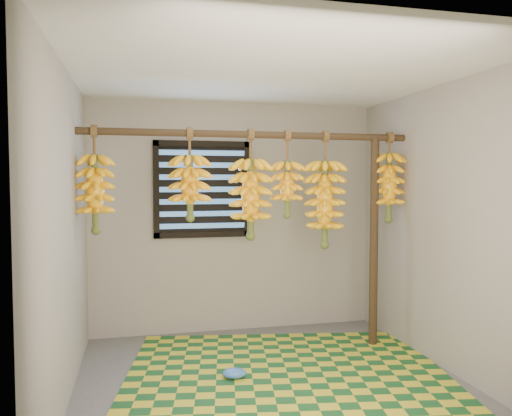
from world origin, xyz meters
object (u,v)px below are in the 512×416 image
object	(u,v)px
support_post	(374,242)
banana_bunch_d	(287,189)
woven_mat	(287,373)
banana_bunch_c	(251,199)
banana_bunch_e	(325,204)
plastic_bag	(234,373)
banana_bunch_a	(95,193)
banana_bunch_b	(190,188)
banana_bunch_f	(389,187)

from	to	relation	value
support_post	banana_bunch_d	xyz separation A→B (m)	(-0.87, -0.00, 0.51)
woven_mat	banana_bunch_c	size ratio (longest dim) A/B	2.66
banana_bunch_c	banana_bunch_e	xyz separation A→B (m)	(0.71, 0.00, -0.05)
woven_mat	banana_bunch_e	bearing A→B (deg)	44.77
banana_bunch_c	plastic_bag	bearing A→B (deg)	-115.59
banana_bunch_a	banana_bunch_c	distance (m)	1.34
banana_bunch_a	banana_bunch_b	world-z (taller)	same
support_post	banana_bunch_d	bearing A→B (deg)	-180.00
banana_bunch_a	banana_bunch_c	xyz separation A→B (m)	(1.34, -0.00, -0.06)
plastic_bag	banana_bunch_d	world-z (taller)	banana_bunch_d
banana_bunch_d	plastic_bag	bearing A→B (deg)	-138.33
banana_bunch_a	support_post	bearing A→B (deg)	0.00
woven_mat	banana_bunch_f	distance (m)	1.99
support_post	banana_bunch_b	bearing A→B (deg)	180.00
banana_bunch_c	banana_bunch_d	distance (m)	0.35
banana_bunch_a	banana_bunch_e	xyz separation A→B (m)	(2.05, 0.00, -0.11)
banana_bunch_e	banana_bunch_f	size ratio (longest dim) A/B	1.26
banana_bunch_f	banana_bunch_a	bearing A→B (deg)	-180.00
banana_bunch_a	banana_bunch_f	bearing A→B (deg)	0.00
banana_bunch_e	banana_bunch_d	bearing A→B (deg)	-180.00
banana_bunch_d	banana_bunch_a	bearing A→B (deg)	180.00
woven_mat	banana_bunch_d	size ratio (longest dim) A/B	3.28
support_post	banana_bunch_f	xyz separation A→B (m)	(0.15, 0.00, 0.53)
plastic_bag	banana_bunch_e	distance (m)	1.72
plastic_bag	banana_bunch_d	xyz separation A→B (m)	(0.60, 0.53, 1.46)
woven_mat	banana_bunch_c	bearing A→B (deg)	110.27
plastic_bag	banana_bunch_a	world-z (taller)	banana_bunch_a
support_post	banana_bunch_e	size ratio (longest dim) A/B	1.85
banana_bunch_b	banana_bunch_d	size ratio (longest dim) A/B	1.01
banana_bunch_a	banana_bunch_b	size ratio (longest dim) A/B	1.12
woven_mat	banana_bunch_e	size ratio (longest dim) A/B	2.41
support_post	banana_bunch_e	xyz separation A→B (m)	(-0.50, 0.00, 0.37)
banana_bunch_c	banana_bunch_b	bearing A→B (deg)	180.00
support_post	woven_mat	world-z (taller)	support_post
banana_bunch_a	banana_bunch_f	xyz separation A→B (m)	(2.70, 0.00, 0.04)
banana_bunch_c	banana_bunch_f	size ratio (longest dim) A/B	1.15
woven_mat	banana_bunch_b	xyz separation A→B (m)	(-0.73, 0.52, 1.52)
banana_bunch_a	banana_bunch_b	bearing A→B (deg)	0.00
banana_bunch_b	banana_bunch_e	size ratio (longest dim) A/B	0.75
woven_mat	banana_bunch_d	distance (m)	1.60
support_post	woven_mat	xyz separation A→B (m)	(-1.02, -0.52, -0.99)
support_post	banana_bunch_f	distance (m)	0.55
banana_bunch_b	banana_bunch_f	xyz separation A→B (m)	(1.91, 0.00, -0.00)
plastic_bag	banana_bunch_e	xyz separation A→B (m)	(0.96, 0.53, 1.32)
support_post	banana_bunch_c	size ratio (longest dim) A/B	2.04
plastic_bag	banana_bunch_f	size ratio (longest dim) A/B	0.23
banana_bunch_d	banana_bunch_b	bearing A→B (deg)	180.00
support_post	banana_bunch_e	world-z (taller)	banana_bunch_e
woven_mat	support_post	bearing A→B (deg)	26.73
support_post	banana_bunch_b	distance (m)	1.84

